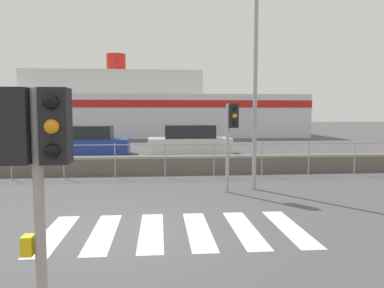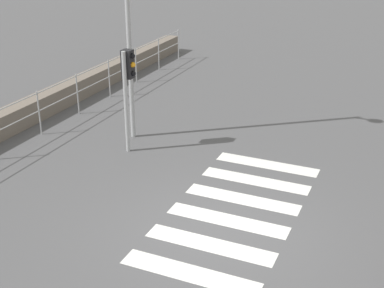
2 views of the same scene
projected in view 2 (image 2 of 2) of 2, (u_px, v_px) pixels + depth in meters
name	position (u px, v px, depth m)	size (l,w,h in m)	color
ground_plane	(218.00, 234.00, 9.86)	(160.00, 160.00, 0.00)	#4C4C4F
crosswalk	(235.00, 209.00, 10.66)	(4.95, 2.40, 0.01)	silver
traffic_light_far	(128.00, 78.00, 12.63)	(0.34, 0.32, 2.51)	#9EA0A3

